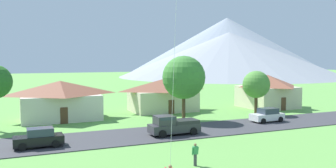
{
  "coord_description": "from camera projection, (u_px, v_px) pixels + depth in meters",
  "views": [
    {
      "loc": [
        -13.69,
        -7.57,
        7.81
      ],
      "look_at": [
        -1.62,
        19.95,
        5.69
      ],
      "focal_mm": 37.8,
      "sensor_mm": 36.0,
      "label": 1
    }
  ],
  "objects": [
    {
      "name": "road_strip",
      "position": [
        158.0,
        134.0,
        36.91
      ],
      "size": [
        160.0,
        7.65,
        0.08
      ],
      "primitive_type": "cube",
      "color": "#38383D",
      "rests_on": "ground"
    },
    {
      "name": "mountain_east_ridge",
      "position": [
        227.0,
        46.0,
        185.39
      ],
      "size": [
        104.41,
        104.41,
        29.38
      ],
      "primitive_type": "cone",
      "color": "gray",
      "rests_on": "ground"
    },
    {
      "name": "mountain_central_ridge",
      "position": [
        229.0,
        54.0,
        157.1
      ],
      "size": [
        97.5,
        97.5,
        19.71
      ],
      "primitive_type": "cone",
      "color": "#8E939E",
      "rests_on": "ground"
    },
    {
      "name": "house_leftmost",
      "position": [
        163.0,
        95.0,
        53.06
      ],
      "size": [
        10.02,
        6.73,
        4.81
      ],
      "color": "beige",
      "rests_on": "ground"
    },
    {
      "name": "house_left_center",
      "position": [
        60.0,
        100.0,
        45.56
      ],
      "size": [
        10.43,
        7.21,
        5.02
      ],
      "color": "beige",
      "rests_on": "ground"
    },
    {
      "name": "house_right_center",
      "position": [
        267.0,
        91.0,
        57.01
      ],
      "size": [
        7.97,
        8.23,
        5.28
      ],
      "color": "beige",
      "rests_on": "ground"
    },
    {
      "name": "tree_center",
      "position": [
        184.0,
        77.0,
        44.29
      ],
      "size": [
        5.43,
        5.43,
        8.23
      ],
      "color": "#4C3823",
      "rests_on": "ground"
    },
    {
      "name": "tree_right_of_center",
      "position": [
        256.0,
        85.0,
        49.43
      ],
      "size": [
        3.81,
        3.81,
        6.17
      ],
      "color": "#4C3823",
      "rests_on": "ground"
    },
    {
      "name": "parked_car_white_west_end",
      "position": [
        267.0,
        115.0,
        43.73
      ],
      "size": [
        4.26,
        2.19,
        1.68
      ],
      "color": "white",
      "rests_on": "road_strip"
    },
    {
      "name": "parked_car_black_mid_west",
      "position": [
        39.0,
        138.0,
        31.09
      ],
      "size": [
        4.22,
        2.12,
        1.68
      ],
      "color": "black",
      "rests_on": "road_strip"
    },
    {
      "name": "pickup_truck_charcoal_west_side",
      "position": [
        173.0,
        125.0,
        36.21
      ],
      "size": [
        5.22,
        2.37,
        1.99
      ],
      "color": "#333338",
      "rests_on": "road_strip"
    },
    {
      "name": "watcher_person",
      "position": [
        195.0,
        154.0,
        25.81
      ],
      "size": [
        0.56,
        0.24,
        1.68
      ],
      "color": "#3D3D42",
      "rests_on": "ground"
    }
  ]
}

